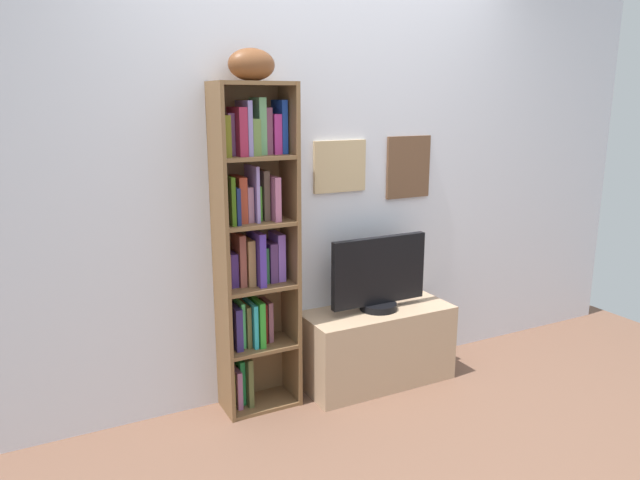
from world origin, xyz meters
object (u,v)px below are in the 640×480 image
at_px(television, 379,275).
at_px(football, 252,65).
at_px(tv_stand, 377,346).
at_px(bookshelf, 251,244).

bearing_deg(television, football, 174.88).
xyz_separation_m(football, tv_stand, (0.74, -0.07, -1.62)).
distance_m(bookshelf, football, 0.92).
bearing_deg(football, bookshelf, 120.68).
distance_m(tv_stand, television, 0.45).
bearing_deg(tv_stand, television, 90.00).
bearing_deg(bookshelf, television, -7.19).
bearing_deg(television, bookshelf, 172.81).
distance_m(football, television, 1.39).
xyz_separation_m(bookshelf, television, (0.75, -0.10, -0.25)).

